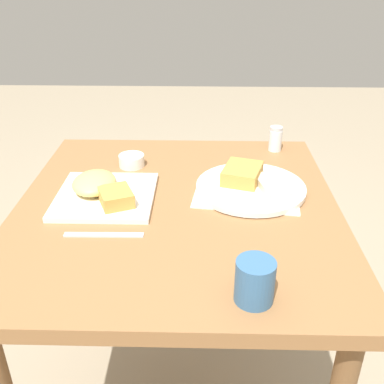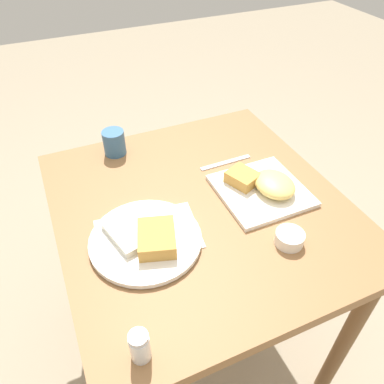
% 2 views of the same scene
% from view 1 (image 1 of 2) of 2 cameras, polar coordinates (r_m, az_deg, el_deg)
% --- Properties ---
extents(dining_table, '(0.87, 0.82, 0.77)m').
position_cam_1_polar(dining_table, '(1.20, -1.83, -5.85)').
color(dining_table, olive).
rests_on(dining_table, ground_plane).
extents(menu_card, '(0.21, 0.29, 0.00)m').
position_cam_1_polar(menu_card, '(1.19, 6.89, -0.37)').
color(menu_card, silver).
rests_on(menu_card, dining_table).
extents(plate_square_near, '(0.25, 0.25, 0.06)m').
position_cam_1_polar(plate_square_near, '(1.18, -11.28, 0.12)').
color(plate_square_near, white).
rests_on(plate_square_near, dining_table).
extents(plate_oval_far, '(0.29, 0.29, 0.05)m').
position_cam_1_polar(plate_oval_far, '(1.21, 7.41, 1.02)').
color(plate_oval_far, white).
rests_on(plate_oval_far, menu_card).
extents(sauce_ramekin, '(0.08, 0.08, 0.04)m').
position_cam_1_polar(sauce_ramekin, '(1.35, -7.68, 4.02)').
color(sauce_ramekin, white).
rests_on(sauce_ramekin, dining_table).
extents(salt_shaker, '(0.04, 0.04, 0.08)m').
position_cam_1_polar(salt_shaker, '(1.47, 10.54, 6.49)').
color(salt_shaker, white).
rests_on(salt_shaker, dining_table).
extents(butter_knife, '(0.02, 0.18, 0.00)m').
position_cam_1_polar(butter_knife, '(1.04, -11.13, -5.36)').
color(butter_knife, silver).
rests_on(butter_knife, dining_table).
extents(coffee_mug, '(0.07, 0.07, 0.08)m').
position_cam_1_polar(coffee_mug, '(0.84, 7.97, -11.15)').
color(coffee_mug, '#386693').
rests_on(coffee_mug, dining_table).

